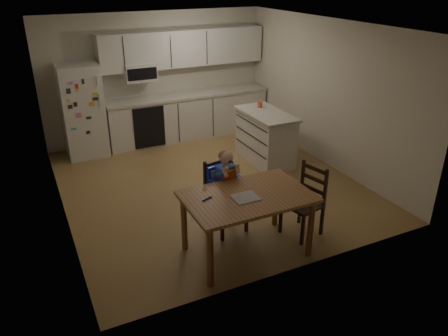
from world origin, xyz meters
TOP-DOWN VIEW (x-y plane):
  - room at (0.00, 0.48)m, footprint 4.52×5.01m
  - refrigerator at (-1.55, 2.15)m, footprint 0.72×0.70m
  - kitchen_run at (0.50, 2.24)m, footprint 3.37×0.62m
  - kitchen_island at (1.31, 0.39)m, footprint 0.65×1.25m
  - red_cup at (1.36, 0.71)m, footprint 0.09×0.09m
  - dining_table at (-0.34, -1.95)m, footprint 1.49×0.96m
  - napkin at (-0.39, -2.00)m, footprint 0.30×0.26m
  - toddler_spoon at (-0.82, -1.84)m, footprint 0.12×0.06m
  - chair_booster at (-0.35, -1.33)m, footprint 0.50×0.50m
  - chair_side at (0.60, -1.88)m, footprint 0.51×0.51m

SIDE VIEW (x-z plane):
  - kitchen_island at x=1.31m, z-range 0.00..0.93m
  - chair_side at x=0.60m, z-range 0.06..1.01m
  - dining_table at x=-0.34m, z-range 0.29..1.09m
  - chair_booster at x=-0.35m, z-range 0.12..1.27m
  - napkin at x=-0.39m, z-range 0.80..0.81m
  - toddler_spoon at x=-0.82m, z-range 0.80..0.82m
  - refrigerator at x=-1.55m, z-range 0.00..1.70m
  - kitchen_run at x=0.50m, z-range -0.20..1.95m
  - red_cup at x=1.36m, z-range 0.92..1.03m
  - room at x=0.00m, z-range -0.01..2.51m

